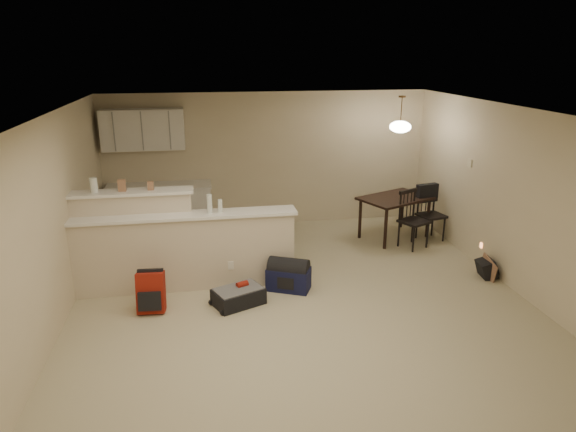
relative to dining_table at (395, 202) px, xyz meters
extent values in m
plane|color=#B8AE8D|center=(-2.10, -2.35, -0.66)|extent=(7.00, 7.00, 0.00)
plane|color=white|center=(-2.10, -2.35, 1.84)|extent=(7.00, 7.00, 0.00)
cube|color=beige|center=(-2.10, 1.15, 0.59)|extent=(6.00, 0.02, 2.50)
cube|color=beige|center=(-2.10, -5.85, 0.59)|extent=(6.00, 0.02, 2.50)
cube|color=beige|center=(-5.10, -2.35, 0.59)|extent=(0.02, 7.00, 2.50)
cube|color=beige|center=(0.90, -2.35, 0.59)|extent=(0.02, 7.00, 2.50)
cube|color=beige|center=(-3.60, -1.45, -0.13)|extent=(3.00, 0.28, 1.05)
cube|color=white|center=(-3.60, -1.45, 0.41)|extent=(3.08, 0.38, 0.04)
cube|color=beige|center=(-4.30, -1.23, 0.02)|extent=(1.60, 0.24, 1.35)
cube|color=white|center=(-4.30, -1.23, 0.71)|extent=(1.68, 0.34, 0.04)
cube|color=white|center=(-4.30, 0.97, 1.24)|extent=(1.40, 0.34, 0.70)
cube|color=white|center=(-4.10, 0.84, -0.21)|extent=(1.80, 0.60, 0.90)
cube|color=beige|center=(0.89, -0.80, 0.84)|extent=(0.02, 0.12, 0.12)
cylinder|color=silver|center=(-4.77, -1.23, 0.83)|extent=(0.10, 0.10, 0.20)
cube|color=#94684C|center=(-4.41, -1.23, 0.81)|extent=(0.10, 0.07, 0.16)
cube|color=#94684C|center=(-4.03, -1.23, 0.79)|extent=(0.08, 0.06, 0.12)
cylinder|color=silver|center=(-3.25, -1.45, 0.56)|extent=(0.07, 0.07, 0.26)
cylinder|color=silver|center=(-3.11, -1.45, 0.52)|extent=(0.06, 0.06, 0.18)
cube|color=black|center=(0.00, 0.00, 0.07)|extent=(1.42, 1.22, 0.04)
cylinder|color=black|center=(-0.34, -0.51, -0.30)|extent=(0.06, 0.06, 0.71)
cylinder|color=black|center=(0.61, -0.08, -0.30)|extent=(0.06, 0.06, 0.71)
cylinder|color=black|center=(-0.61, 0.08, -0.30)|extent=(0.06, 0.06, 0.71)
cylinder|color=black|center=(0.34, 0.51, -0.30)|extent=(0.06, 0.06, 0.71)
cylinder|color=brown|center=(0.00, 0.00, 1.59)|extent=(0.02, 0.02, 0.50)
cylinder|color=brown|center=(0.00, 0.00, 1.82)|extent=(0.12, 0.12, 0.03)
ellipsoid|color=white|center=(0.00, 0.00, 1.32)|extent=(0.36, 0.36, 0.20)
cube|color=black|center=(-2.94, -2.08, -0.55)|extent=(0.74, 0.63, 0.21)
cube|color=maroon|center=(-4.05, -2.07, -0.40)|extent=(0.36, 0.24, 0.52)
cube|color=#12153A|center=(-2.21, -1.75, -0.50)|extent=(0.67, 0.54, 0.32)
cube|color=black|center=(0.75, -1.85, -0.53)|extent=(0.25, 0.32, 0.26)
cube|color=#94684C|center=(0.75, -1.89, -0.51)|extent=(0.03, 0.40, 0.31)
camera|label=1|loc=(-3.32, -8.22, 2.56)|focal=32.00mm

